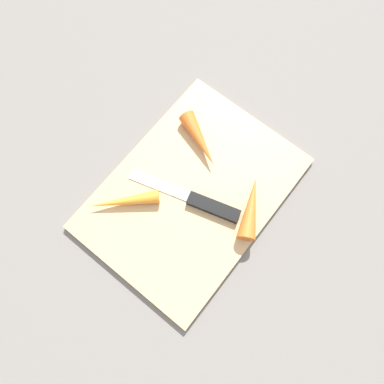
# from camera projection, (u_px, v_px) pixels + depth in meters

# --- Properties ---
(ground_plane) EXTENTS (1.40, 1.40, 0.00)m
(ground_plane) POSITION_uv_depth(u_px,v_px,m) (192.00, 194.00, 0.63)
(ground_plane) COLOR slate
(cutting_board) EXTENTS (0.36, 0.26, 0.01)m
(cutting_board) POSITION_uv_depth(u_px,v_px,m) (192.00, 193.00, 0.63)
(cutting_board) COLOR tan
(cutting_board) RESTS_ON ground_plane
(knife) EXTENTS (0.08, 0.20, 0.01)m
(knife) POSITION_uv_depth(u_px,v_px,m) (207.00, 203.00, 0.61)
(knife) COLOR #B7B7BC
(knife) RESTS_ON cutting_board
(carrot_longest) EXTENTS (0.10, 0.10, 0.02)m
(carrot_longest) POSITION_uv_depth(u_px,v_px,m) (123.00, 201.00, 0.61)
(carrot_longest) COLOR orange
(carrot_longest) RESTS_ON cutting_board
(carrot_medium) EXTENTS (0.07, 0.11, 0.03)m
(carrot_medium) POSITION_uv_depth(u_px,v_px,m) (200.00, 140.00, 0.63)
(carrot_medium) COLOR orange
(carrot_medium) RESTS_ON cutting_board
(carrot_shortest) EXTENTS (0.11, 0.08, 0.03)m
(carrot_shortest) POSITION_uv_depth(u_px,v_px,m) (251.00, 207.00, 0.60)
(carrot_shortest) COLOR orange
(carrot_shortest) RESTS_ON cutting_board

